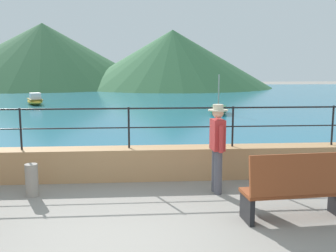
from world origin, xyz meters
TOP-DOWN VIEW (x-y plane):
  - ground_plane at (0.00, 0.00)m, footprint 120.00×120.00m
  - promenade_wall at (0.00, 3.20)m, footprint 20.00×0.56m
  - railing at (0.00, 3.20)m, footprint 18.44×0.04m
  - lake_water at (0.00, 25.84)m, footprint 64.00×44.32m
  - hill_main at (-11.84, 45.37)m, footprint 28.84×28.84m
  - hill_secondary at (4.32, 41.93)m, footprint 23.86×23.86m
  - bench_far at (2.73, 0.63)m, footprint 1.74×0.69m
  - person_walking at (1.74, 2.12)m, footprint 0.38×0.57m
  - bollard at (-1.83, 2.17)m, footprint 0.24×0.24m
  - boat_0 at (-6.54, 20.40)m, footprint 1.72×2.47m
  - boat_2 at (4.34, 14.55)m, footprint 1.43×2.45m

SIDE VIEW (x-z plane):
  - ground_plane at x=0.00m, z-range 0.00..0.00m
  - lake_water at x=0.00m, z-range 0.00..0.06m
  - boat_2 at x=4.34m, z-range -0.75..1.27m
  - bollard at x=-1.83m, z-range 0.00..0.63m
  - boat_0 at x=-6.54m, z-range -0.05..0.71m
  - promenade_wall at x=0.00m, z-range 0.00..0.70m
  - bench_far at x=2.73m, z-range -0.01..1.12m
  - person_walking at x=1.74m, z-range 0.10..1.85m
  - railing at x=0.00m, z-range 0.89..1.79m
  - hill_secondary at x=4.32m, z-range 0.00..6.90m
  - hill_main at x=-11.84m, z-range 0.00..7.95m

